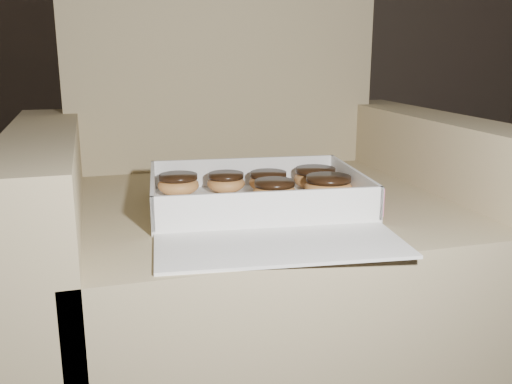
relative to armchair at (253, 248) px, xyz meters
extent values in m
cube|color=#94845E|center=(0.00, -0.05, -0.09)|extent=(0.73, 0.73, 0.43)
cube|color=#94845E|center=(0.00, 0.29, 0.39)|extent=(0.73, 0.14, 0.53)
cube|color=#94845E|center=(-0.40, -0.05, -0.02)|extent=(0.12, 0.73, 0.57)
cube|color=#94845E|center=(0.40, -0.05, -0.02)|extent=(0.12, 0.73, 0.57)
cube|color=white|center=(-0.03, -0.13, 0.13)|extent=(0.40, 0.32, 0.01)
cube|color=white|center=(-0.01, 0.01, 0.16)|extent=(0.37, 0.05, 0.06)
cube|color=white|center=(-0.05, -0.26, 0.16)|extent=(0.37, 0.05, 0.06)
cube|color=white|center=(-0.21, -0.10, 0.16)|extent=(0.04, 0.28, 0.06)
cube|color=white|center=(0.15, -0.15, 0.16)|extent=(0.04, 0.28, 0.06)
cube|color=#D1547F|center=(0.16, -0.15, 0.16)|extent=(0.03, 0.27, 0.05)
cube|color=white|center=(-0.05, -0.34, 0.13)|extent=(0.38, 0.20, 0.01)
ellipsoid|color=#CD8C47|center=(0.10, -0.14, 0.16)|extent=(0.09, 0.09, 0.04)
cylinder|color=black|center=(0.10, -0.14, 0.17)|extent=(0.08, 0.08, 0.01)
ellipsoid|color=#CD8C47|center=(-0.16, -0.03, 0.15)|extent=(0.08, 0.08, 0.04)
cylinder|color=black|center=(-0.16, -0.03, 0.17)|extent=(0.07, 0.07, 0.01)
ellipsoid|color=#CD8C47|center=(0.00, -0.13, 0.15)|extent=(0.08, 0.08, 0.04)
cylinder|color=black|center=(0.00, -0.13, 0.17)|extent=(0.07, 0.07, 0.01)
ellipsoid|color=#CD8C47|center=(-0.06, -0.04, 0.15)|extent=(0.07, 0.07, 0.04)
cylinder|color=black|center=(-0.06, -0.04, 0.17)|extent=(0.07, 0.07, 0.01)
ellipsoid|color=#CD8C47|center=(0.02, -0.05, 0.15)|extent=(0.08, 0.08, 0.04)
cylinder|color=black|center=(0.02, -0.05, 0.17)|extent=(0.07, 0.07, 0.01)
ellipsoid|color=#CD8C47|center=(0.11, -0.06, 0.15)|extent=(0.08, 0.08, 0.04)
cylinder|color=black|center=(0.11, -0.06, 0.17)|extent=(0.08, 0.08, 0.01)
ellipsoid|color=black|center=(-0.17, -0.23, 0.14)|extent=(0.01, 0.01, 0.00)
ellipsoid|color=black|center=(0.08, -0.17, 0.14)|extent=(0.01, 0.01, 0.00)
ellipsoid|color=black|center=(-0.04, -0.19, 0.14)|extent=(0.01, 0.01, 0.00)
camera|label=1|loc=(-0.31, -1.09, 0.41)|focal=40.00mm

